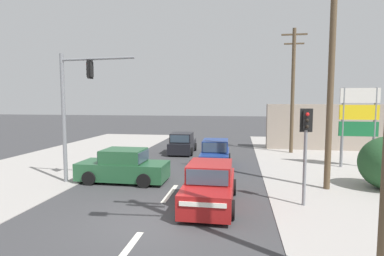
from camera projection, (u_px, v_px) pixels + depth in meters
The scene contains 15 objects.
ground_plane at pixel (149, 222), 9.51m from camera, with size 140.00×140.00×0.00m, color #3A3A3D.
lane_dash_near at pixel (125, 253), 7.54m from camera, with size 0.20×2.40×0.01m, color silver.
lane_dash_mid at pixel (170, 193), 12.46m from camera, with size 0.20×2.40×0.01m, color silver.
lane_dash_far at pixel (190, 167), 17.38m from camera, with size 0.20×2.40×0.01m, color silver.
kerb_left_verge at pixel (7, 179), 14.77m from camera, with size 8.00×40.00×0.02m, color #A39E99.
utility_pole_midground_right at pixel (332, 62), 12.55m from camera, with size 1.80×0.26×10.39m.
utility_pole_background_right at pixel (293, 88), 21.83m from camera, with size 1.80×0.26×9.07m.
traffic_signal_mast at pixel (73, 101), 13.74m from camera, with size 3.68×0.44×6.00m.
pedestal_signal_right_kerb at pixel (306, 140), 10.73m from camera, with size 0.44×0.29×3.56m.
shopping_plaza_sign at pixel (359, 116), 16.99m from camera, with size 2.10×0.16×4.60m.
shopfront_wall_far at pixel (345, 127), 23.37m from camera, with size 12.00×1.00×3.60m, color #A39384.
hatchback_kerbside_parked at pixel (182, 144), 22.06m from camera, with size 1.86×3.68×1.53m.
sedan_oncoming_near at pixel (210, 186), 11.06m from camera, with size 1.90×4.24×1.56m.
sedan_receding_far at pixel (123, 167), 14.22m from camera, with size 4.25×1.91×1.56m.
hatchback_oncoming_mid at pixel (215, 154), 17.70m from camera, with size 1.86×3.68×1.53m.
Camera 1 is at (2.81, -8.88, 3.81)m, focal length 28.00 mm.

